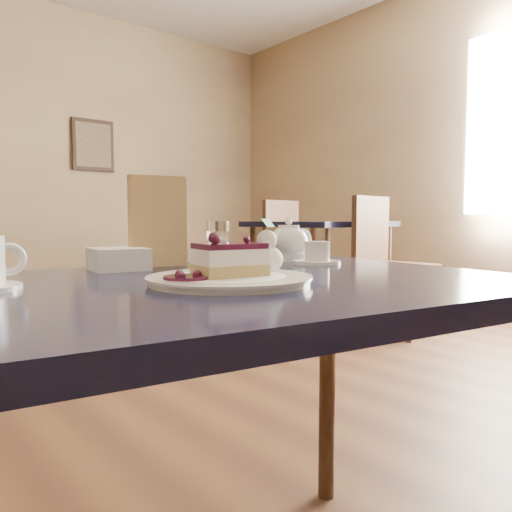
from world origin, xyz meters
TOP-DOWN VIEW (x-y plane):
  - main_table at (0.21, 0.34)m, footprint 1.21×0.90m
  - dessert_plate at (0.21, 0.29)m, footprint 0.27×0.27m
  - cheesecake_slice at (0.21, 0.29)m, footprint 0.12×0.09m
  - whipped_cream at (0.29, 0.29)m, footprint 0.06×0.06m
  - berry_sauce at (0.13, 0.30)m, footprint 0.07×0.07m
  - tea_set at (0.60, 0.55)m, footprint 0.15×0.23m
  - menu_card at (0.26, 0.64)m, footprint 0.13×0.05m
  - sugar_shaker at (0.40, 0.61)m, footprint 0.06×0.06m
  - napkin_stack at (0.16, 0.62)m, footprint 0.13×0.13m
  - bg_table_far_right at (2.67, 2.42)m, footprint 1.14×1.90m

SIDE VIEW (x-z plane):
  - bg_table_far_right at x=2.67m, z-range -0.56..0.71m
  - main_table at x=0.21m, z-range 0.27..0.97m
  - dessert_plate at x=0.21m, z-range 0.70..0.71m
  - berry_sauce at x=0.13m, z-range 0.71..0.71m
  - napkin_stack at x=0.16m, z-range 0.70..0.74m
  - whipped_cream at x=0.29m, z-range 0.71..0.76m
  - cheesecake_slice at x=0.21m, z-range 0.71..0.76m
  - tea_set at x=0.60m, z-range 0.69..0.78m
  - sugar_shaker at x=0.40m, z-range 0.70..0.80m
  - menu_card at x=0.26m, z-range 0.70..0.90m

